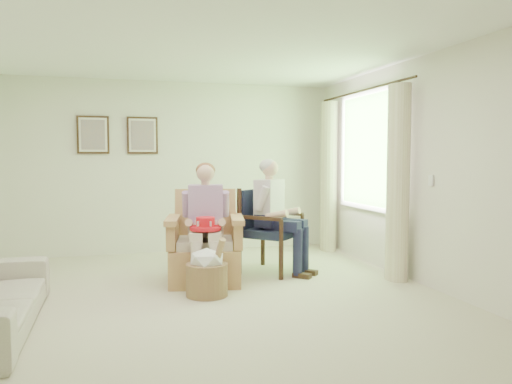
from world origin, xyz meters
TOP-DOWN VIEW (x-y plane):
  - floor at (0.00, 0.00)m, footprint 5.50×5.50m
  - back_wall at (0.00, 2.75)m, footprint 5.00×0.04m
  - front_wall at (0.00, -2.75)m, footprint 5.00×0.04m
  - right_wall at (2.50, 0.00)m, footprint 0.04×5.50m
  - ceiling at (0.00, 0.00)m, footprint 5.00×5.50m
  - window at (2.46, 1.20)m, footprint 0.13×2.50m
  - curtain_left at (2.33, 0.22)m, footprint 0.34×0.34m
  - curtain_right at (2.33, 2.18)m, footprint 0.34×0.34m
  - framed_print_left at (-1.15, 2.71)m, footprint 0.45×0.05m
  - framed_print_right at (-0.45, 2.71)m, footprint 0.45×0.05m
  - wicker_armchair at (0.13, 0.78)m, footprint 0.84×0.83m
  - wood_armchair at (1.03, 1.12)m, footprint 0.68×0.63m
  - person_wicker at (0.13, 0.63)m, footprint 0.40×0.62m
  - person_dark at (1.03, 0.95)m, footprint 0.40×0.63m
  - red_hat at (0.08, 0.43)m, footprint 0.34×0.34m
  - hatbox at (0.05, 0.16)m, footprint 0.49×0.49m

SIDE VIEW (x-z plane):
  - floor at x=0.00m, z-range 0.00..0.00m
  - hatbox at x=0.05m, z-range -0.07..0.57m
  - wicker_armchair at x=0.13m, z-range -0.20..0.88m
  - wood_armchair at x=1.03m, z-range 0.05..1.09m
  - red_hat at x=0.08m, z-range 0.64..0.78m
  - person_wicker at x=0.13m, z-range 0.12..1.48m
  - person_dark at x=1.03m, z-range 0.13..1.53m
  - curtain_left at x=2.33m, z-range 0.00..2.30m
  - curtain_right at x=2.33m, z-range 0.00..2.30m
  - back_wall at x=0.00m, z-range 0.00..2.60m
  - front_wall at x=0.00m, z-range 0.00..2.60m
  - right_wall at x=2.50m, z-range 0.00..2.60m
  - window at x=2.46m, z-range 0.77..2.40m
  - framed_print_left at x=-1.15m, z-range 1.51..2.06m
  - framed_print_right at x=-0.45m, z-range 1.51..2.06m
  - ceiling at x=0.00m, z-range 2.59..2.61m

